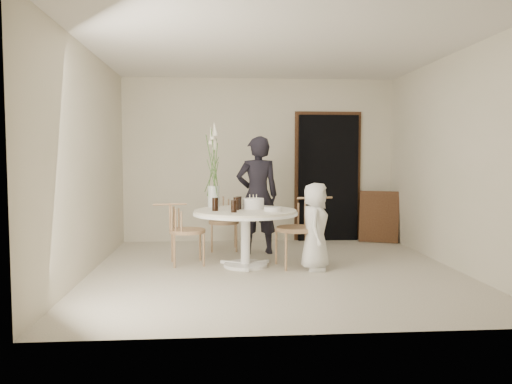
{
  "coord_description": "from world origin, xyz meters",
  "views": [
    {
      "loc": [
        -0.71,
        -6.05,
        1.4
      ],
      "look_at": [
        -0.21,
        0.3,
        0.95
      ],
      "focal_mm": 35.0,
      "sensor_mm": 36.0,
      "label": 1
    }
  ],
  "objects": [
    {
      "name": "girl",
      "position": [
        -0.13,
        1.11,
        0.85
      ],
      "size": [
        0.66,
        0.48,
        1.7
      ],
      "primitive_type": "imported",
      "rotation": [
        0.0,
        0.0,
        3.27
      ],
      "color": "black",
      "rests_on": "ground"
    },
    {
      "name": "room_shell",
      "position": [
        0.0,
        0.0,
        1.62
      ],
      "size": [
        4.5,
        4.5,
        4.5
      ],
      "color": "silver",
      "rests_on": "ground"
    },
    {
      "name": "chair_left",
      "position": [
        -1.21,
        0.43,
        0.52
      ],
      "size": [
        0.53,
        0.49,
        0.81
      ],
      "rotation": [
        0.0,
        0.0,
        1.73
      ],
      "color": "tan",
      "rests_on": "ground"
    },
    {
      "name": "birthday_cake",
      "position": [
        -0.24,
        0.4,
        0.8
      ],
      "size": [
        0.28,
        0.28,
        0.18
      ],
      "rotation": [
        0.0,
        0.0,
        0.14
      ],
      "color": "white",
      "rests_on": "table"
    },
    {
      "name": "door_trim",
      "position": [
        1.15,
        2.23,
        1.11
      ],
      "size": [
        1.12,
        0.03,
        2.22
      ],
      "primitive_type": "cube",
      "color": "brown",
      "rests_on": "ground"
    },
    {
      "name": "chair_far",
      "position": [
        -0.61,
        1.53,
        0.51
      ],
      "size": [
        0.45,
        0.48,
        0.79
      ],
      "rotation": [
        0.0,
        0.0,
        0.01
      ],
      "color": "tan",
      "rests_on": "ground"
    },
    {
      "name": "cola_tumbler_c",
      "position": [
        -0.73,
        0.16,
        0.81
      ],
      "size": [
        0.1,
        0.1,
        0.17
      ],
      "primitive_type": "cylinder",
      "rotation": [
        0.0,
        0.0,
        -0.39
      ],
      "color": "black",
      "rests_on": "table"
    },
    {
      "name": "boy",
      "position": [
        0.5,
        -0.01,
        0.54
      ],
      "size": [
        0.46,
        0.6,
        1.09
      ],
      "primitive_type": "imported",
      "rotation": [
        0.0,
        0.0,
        1.33
      ],
      "color": "white",
      "rests_on": "ground"
    },
    {
      "name": "ground",
      "position": [
        0.0,
        0.0,
        0.0
      ],
      "size": [
        4.5,
        4.5,
        0.0
      ],
      "primitive_type": "plane",
      "color": "beige",
      "rests_on": "ground"
    },
    {
      "name": "cola_tumbler_d",
      "position": [
        -0.43,
        0.34,
        0.81
      ],
      "size": [
        0.08,
        0.08,
        0.17
      ],
      "primitive_type": "cylinder",
      "rotation": [
        0.0,
        0.0,
        0.08
      ],
      "color": "black",
      "rests_on": "table"
    },
    {
      "name": "table",
      "position": [
        -0.35,
        0.25,
        0.62
      ],
      "size": [
        1.33,
        1.33,
        0.73
      ],
      "color": "white",
      "rests_on": "ground"
    },
    {
      "name": "plate_stack",
      "position": [
        -0.02,
        0.08,
        0.76
      ],
      "size": [
        0.26,
        0.26,
        0.05
      ],
      "primitive_type": "cylinder",
      "rotation": [
        0.0,
        0.0,
        -0.24
      ],
      "color": "white",
      "rests_on": "table"
    },
    {
      "name": "cola_tumbler_a",
      "position": [
        -0.47,
        0.25,
        0.81
      ],
      "size": [
        0.09,
        0.09,
        0.16
      ],
      "primitive_type": "cylinder",
      "rotation": [
        0.0,
        0.0,
        -0.22
      ],
      "color": "black",
      "rests_on": "table"
    },
    {
      "name": "doorway",
      "position": [
        1.15,
        2.19,
        1.05
      ],
      "size": [
        1.0,
        0.1,
        2.1
      ],
      "primitive_type": "cube",
      "color": "black",
      "rests_on": "ground"
    },
    {
      "name": "chair_right",
      "position": [
        0.42,
        0.22,
        0.58
      ],
      "size": [
        0.59,
        0.55,
        0.9
      ],
      "rotation": [
        0.0,
        0.0,
        -1.39
      ],
      "color": "tan",
      "rests_on": "ground"
    },
    {
      "name": "flower_vase",
      "position": [
        -0.76,
        0.62,
        1.17
      ],
      "size": [
        0.15,
        0.15,
        1.14
      ],
      "rotation": [
        0.0,
        0.0,
        0.4
      ],
      "color": "silver",
      "rests_on": "table"
    },
    {
      "name": "cola_tumbler_b",
      "position": [
        -0.51,
        -0.03,
        0.8
      ],
      "size": [
        0.09,
        0.09,
        0.15
      ],
      "primitive_type": "cylinder",
      "rotation": [
        0.0,
        0.0,
        0.27
      ],
      "color": "black",
      "rests_on": "table"
    },
    {
      "name": "picture_frame",
      "position": [
        1.95,
        1.93,
        0.42
      ],
      "size": [
        0.66,
        0.42,
        0.84
      ],
      "primitive_type": "cube",
      "rotation": [
        -0.17,
        0.0,
        -0.4
      ],
      "color": "brown",
      "rests_on": "ground"
    }
  ]
}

